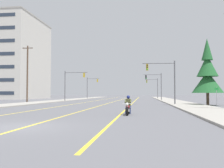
% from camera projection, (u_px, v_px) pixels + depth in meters
% --- Properties ---
extents(ground_plane, '(400.00, 400.00, 0.00)m').
position_uv_depth(ground_plane, '(21.00, 127.00, 11.95)').
color(ground_plane, '#5B5B60').
extents(lane_stripe_center, '(0.16, 100.00, 0.01)m').
position_uv_depth(lane_stripe_center, '(118.00, 100.00, 56.55)').
color(lane_stripe_center, yellow).
rests_on(lane_stripe_center, ground).
extents(lane_stripe_left, '(0.16, 100.00, 0.01)m').
position_uv_depth(lane_stripe_left, '(98.00, 100.00, 57.12)').
color(lane_stripe_left, yellow).
rests_on(lane_stripe_left, ground).
extents(lane_stripe_right, '(0.16, 100.00, 0.01)m').
position_uv_depth(lane_stripe_right, '(135.00, 101.00, 56.07)').
color(lane_stripe_right, yellow).
rests_on(lane_stripe_right, ground).
extents(sidewalk_kerb_right, '(4.40, 110.00, 0.14)m').
position_uv_depth(sidewalk_kerb_right, '(172.00, 101.00, 50.19)').
color(sidewalk_kerb_right, '#9E998E').
rests_on(sidewalk_kerb_right, ground).
extents(sidewalk_kerb_left, '(4.40, 110.00, 0.14)m').
position_uv_depth(sidewalk_kerb_left, '(60.00, 101.00, 53.05)').
color(sidewalk_kerb_left, '#9E998E').
rests_on(sidewalk_kerb_left, ground).
extents(motorcycle_with_rider, '(0.70, 2.19, 1.46)m').
position_uv_depth(motorcycle_with_rider, '(128.00, 107.00, 18.85)').
color(motorcycle_with_rider, black).
rests_on(motorcycle_with_rider, ground).
extents(traffic_signal_near_right, '(4.58, 0.51, 6.20)m').
position_uv_depth(traffic_signal_near_right, '(165.00, 76.00, 35.11)').
color(traffic_signal_near_right, '#56565B').
rests_on(traffic_signal_near_right, ground).
extents(traffic_signal_near_left, '(4.80, 0.37, 6.20)m').
position_uv_depth(traffic_signal_near_left, '(71.00, 81.00, 50.86)').
color(traffic_signal_near_left, '#56565B').
rests_on(traffic_signal_near_left, ground).
extents(traffic_signal_mid_right, '(4.10, 0.41, 6.20)m').
position_uv_depth(traffic_signal_mid_right, '(156.00, 83.00, 56.50)').
color(traffic_signal_mid_right, '#56565B').
rests_on(traffic_signal_mid_right, ground).
extents(traffic_signal_mid_left, '(3.64, 0.37, 6.20)m').
position_uv_depth(traffic_signal_mid_left, '(91.00, 85.00, 72.49)').
color(traffic_signal_mid_left, '#56565B').
rests_on(traffic_signal_mid_left, ground).
extents(traffic_signal_far_right, '(3.89, 0.41, 6.20)m').
position_uv_depth(traffic_signal_far_right, '(154.00, 85.00, 76.06)').
color(traffic_signal_far_right, '#56565B').
rests_on(traffic_signal_far_right, ground).
extents(utility_pole_left_near, '(1.84, 0.26, 9.92)m').
position_uv_depth(utility_pole_left_near, '(27.00, 73.00, 43.52)').
color(utility_pole_left_near, '#4C3828').
rests_on(utility_pole_left_near, ground).
extents(conifer_tree_right_verge_near, '(4.10, 4.10, 9.03)m').
position_uv_depth(conifer_tree_right_verge_near, '(207.00, 75.00, 33.54)').
color(conifer_tree_right_verge_near, '#4C3828').
rests_on(conifer_tree_right_verge_near, ground).
extents(apartment_building_far_left_block, '(19.81, 21.66, 24.14)m').
position_uv_depth(apartment_building_far_left_block, '(7.00, 59.00, 75.85)').
color(apartment_building_far_left_block, beige).
rests_on(apartment_building_far_left_block, ground).
extents(street_sign, '(0.44, 0.07, 2.40)m').
position_uv_depth(street_sign, '(217.00, 94.00, 29.69)').
color(street_sign, gray).
rests_on(street_sign, ground).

